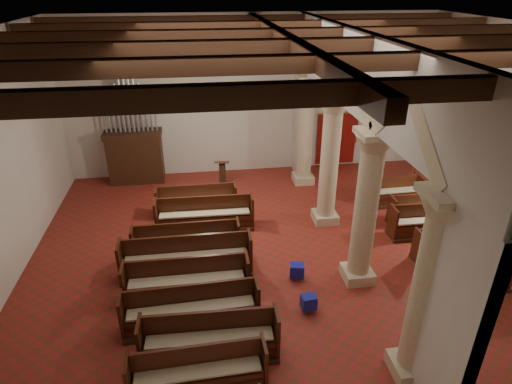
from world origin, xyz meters
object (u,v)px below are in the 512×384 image
Objects in this scene: processional_banner at (414,163)px; pipe_organ at (134,147)px; aisle_pew_0 at (471,276)px; lectern at (223,178)px; nave_pew_0 at (199,377)px.

pipe_organ is at bearing 176.92° from processional_banner.
aisle_pew_0 is at bearing -97.86° from processional_banner.
processional_banner is 6.33m from aisle_pew_0.
processional_banner is at bearing 5.18° from lectern.
nave_pew_0 is at bearing -129.82° from processional_banner.
pipe_organ is 10.60m from processional_banner.
processional_banner is 0.88× the size of nave_pew_0.
lectern is at bearing 80.77° from nave_pew_0.
lectern is (3.19, -1.38, -0.84)m from pipe_organ.
processional_banner is at bearing -8.59° from pipe_organ.
lectern is at bearing 134.51° from aisle_pew_0.
processional_banner is at bearing 78.67° from aisle_pew_0.
aisle_pew_0 is (5.81, -6.35, -0.18)m from lectern.
lectern is at bearing -176.08° from processional_banner.
nave_pew_0 is (-8.33, -8.23, -0.47)m from processional_banner.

